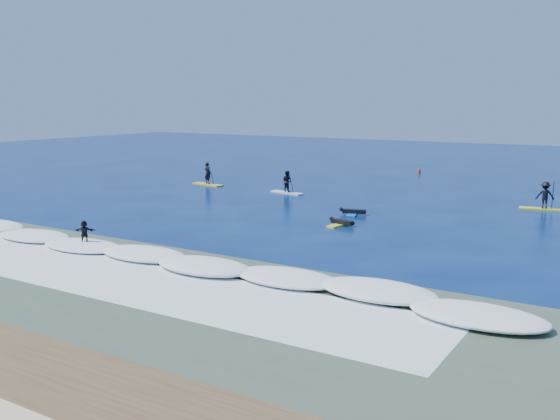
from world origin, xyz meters
The scene contains 11 objects.
ground centered at (0.00, 0.00, 0.00)m, with size 160.00×160.00×0.00m, color #031447.
shallow_water centered at (0.00, -14.00, 0.01)m, with size 90.00×13.00×0.01m, color #394E3D.
breaking_wave centered at (0.00, -10.00, 0.00)m, with size 40.00×6.00×0.30m, color white.
whitewater centered at (0.00, -13.00, 0.00)m, with size 34.00×5.00×0.02m, color silver.
sup_paddler_left centered at (-12.48, 12.30, 0.73)m, with size 3.42×1.43×2.33m.
sup_paddler_center centered at (-3.88, 11.72, 0.79)m, with size 3.10×1.33×2.12m.
sup_paddler_right centered at (15.20, 14.43, 0.88)m, with size 3.32×1.40×2.26m.
prone_paddler_near centered at (5.67, 2.20, 0.15)m, with size 1.71×2.22×0.45m.
prone_paddler_far centered at (4.75, 5.80, 0.16)m, with size 1.76×2.31×0.47m.
wave_surfer centered at (-3.05, -9.82, 0.72)m, with size 1.69×1.30×1.23m.
marker_buoy centered at (0.73, 30.28, 0.30)m, with size 0.28×0.28×0.68m.
Camera 1 is at (21.92, -31.13, 7.48)m, focal length 40.00 mm.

